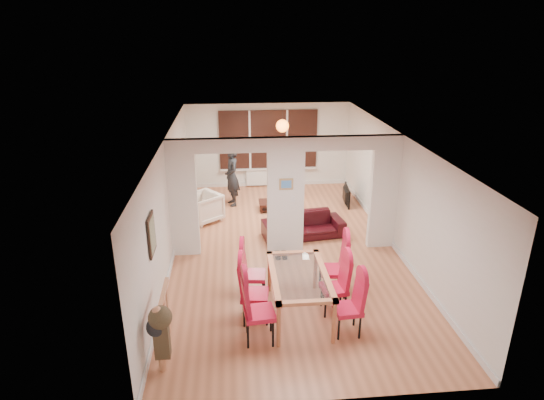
{
  "coord_description": "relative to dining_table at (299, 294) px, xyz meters",
  "views": [
    {
      "loc": [
        -1.14,
        -9.19,
        4.73
      ],
      "look_at": [
        -0.24,
        0.6,
        0.98
      ],
      "focal_mm": 30.0,
      "sensor_mm": 36.0,
      "label": 1
    }
  ],
  "objects": [
    {
      "name": "armchair",
      "position": [
        -1.86,
        4.31,
        -0.03
      ],
      "size": [
        1.14,
        1.14,
        0.75
      ],
      "primitive_type": "imported",
      "rotation": [
        0.0,
        0.0,
        -0.91
      ],
      "color": "#F6E2D0",
      "rests_on": "floor"
    },
    {
      "name": "shoes",
      "position": [
        -0.07,
        2.12,
        -0.36
      ],
      "size": [
        0.25,
        0.27,
        0.1
      ],
      "primitive_type": null,
      "color": "black",
      "rests_on": "floor"
    },
    {
      "name": "wall_poster",
      "position": [
        -2.41,
        0.11,
        1.19
      ],
      "size": [
        0.04,
        0.52,
        0.67
      ],
      "primitive_type": "cube",
      "color": "gray",
      "rests_on": "room_walls"
    },
    {
      "name": "coffee_table",
      "position": [
        0.17,
        4.9,
        -0.28
      ],
      "size": [
        1.2,
        0.86,
        0.25
      ],
      "primitive_type": null,
      "rotation": [
        0.0,
        0.0,
        0.33
      ],
      "color": "#371912",
      "rests_on": "floor"
    },
    {
      "name": "bay_window_blinds",
      "position": [
        0.06,
        6.95,
        1.09
      ],
      "size": [
        3.0,
        0.08,
        1.8
      ],
      "primitive_type": "cube",
      "color": "black",
      "rests_on": "room_walls"
    },
    {
      "name": "dining_table",
      "position": [
        0.0,
        0.0,
        0.0
      ],
      "size": [
        0.98,
        1.74,
        0.81
      ],
      "primitive_type": null,
      "color": "#BC6C45",
      "rests_on": "floor"
    },
    {
      "name": "radiator",
      "position": [
        0.06,
        6.91,
        -0.11
      ],
      "size": [
        1.4,
        0.08,
        0.5
      ],
      "primitive_type": "cube",
      "color": "white",
      "rests_on": "floor"
    },
    {
      "name": "dining_chair_la",
      "position": [
        -0.72,
        -0.62,
        0.18
      ],
      "size": [
        0.52,
        0.52,
        1.18
      ],
      "primitive_type": null,
      "rotation": [
        0.0,
        0.0,
        0.1
      ],
      "color": "red",
      "rests_on": "floor"
    },
    {
      "name": "dining_chair_lb",
      "position": [
        -0.77,
        -0.07,
        0.17
      ],
      "size": [
        0.51,
        0.51,
        1.15
      ],
      "primitive_type": null,
      "rotation": [
        0.0,
        0.0,
        -0.12
      ],
      "color": "red",
      "rests_on": "floor"
    },
    {
      "name": "pillar_photo",
      "position": [
        0.06,
        2.41,
        1.19
      ],
      "size": [
        0.3,
        0.03,
        0.25
      ],
      "primitive_type": "cube",
      "color": "#4C8CD8",
      "rests_on": "divider_wall"
    },
    {
      "name": "bottle",
      "position": [
        0.26,
        4.93,
        -0.01
      ],
      "size": [
        0.07,
        0.07,
        0.29
      ],
      "primitive_type": "cylinder",
      "color": "#143F19",
      "rests_on": "coffee_table"
    },
    {
      "name": "person",
      "position": [
        -1.09,
        5.41,
        0.43
      ],
      "size": [
        0.69,
        0.54,
        1.68
      ],
      "primitive_type": "imported",
      "rotation": [
        0.0,
        0.0,
        -1.32
      ],
      "color": "black",
      "rests_on": "floor"
    },
    {
      "name": "stair_newel",
      "position": [
        -2.19,
        -0.69,
        0.14
      ],
      "size": [
        0.4,
        1.2,
        1.1
      ],
      "primitive_type": null,
      "color": "tan",
      "rests_on": "floor"
    },
    {
      "name": "floor",
      "position": [
        0.06,
        2.51,
        -0.41
      ],
      "size": [
        5.0,
        9.0,
        0.01
      ],
      "primitive_type": "cube",
      "color": "#C2744E",
      "rests_on": "ground"
    },
    {
      "name": "television",
      "position": [
        2.06,
        5.17,
        -0.15
      ],
      "size": [
        0.91,
        0.22,
        0.52
      ],
      "primitive_type": "imported",
      "rotation": [
        0.0,
        0.0,
        1.46
      ],
      "color": "black",
      "rests_on": "floor"
    },
    {
      "name": "divider_wall",
      "position": [
        0.06,
        2.51,
        0.89
      ],
      "size": [
        5.0,
        0.18,
        2.6
      ],
      "primitive_type": "cube",
      "color": "white",
      "rests_on": "floor"
    },
    {
      "name": "pendant_light",
      "position": [
        0.36,
        5.81,
        1.74
      ],
      "size": [
        0.36,
        0.36,
        0.36
      ],
      "primitive_type": "sphere",
      "color": "orange",
      "rests_on": "room_walls"
    },
    {
      "name": "dining_chair_rb",
      "position": [
        0.62,
        0.04,
        0.13
      ],
      "size": [
        0.47,
        0.47,
        1.08
      ],
      "primitive_type": null,
      "rotation": [
        0.0,
        0.0,
        0.1
      ],
      "color": "red",
      "rests_on": "floor"
    },
    {
      "name": "room_walls",
      "position": [
        0.06,
        2.51,
        0.89
      ],
      "size": [
        5.0,
        9.0,
        2.6
      ],
      "primitive_type": null,
      "color": "silver",
      "rests_on": "floor"
    },
    {
      "name": "sofa",
      "position": [
        0.58,
        3.17,
        -0.12
      ],
      "size": [
        2.02,
        1.02,
        0.56
      ],
      "primitive_type": "imported",
      "rotation": [
        0.0,
        0.0,
        0.14
      ],
      "color": "black",
      "rests_on": "floor"
    },
    {
      "name": "bowl",
      "position": [
        0.32,
        4.95,
        -0.13
      ],
      "size": [
        0.2,
        0.2,
        0.05
      ],
      "primitive_type": "imported",
      "color": "#371912",
      "rests_on": "coffee_table"
    },
    {
      "name": "dining_chair_ra",
      "position": [
        0.71,
        -0.57,
        0.12
      ],
      "size": [
        0.46,
        0.46,
        1.06
      ],
      "primitive_type": null,
      "rotation": [
        0.0,
        0.0,
        0.08
      ],
      "color": "red",
      "rests_on": "floor"
    },
    {
      "name": "dining_chair_lc",
      "position": [
        -0.74,
        0.62,
        0.13
      ],
      "size": [
        0.48,
        0.48,
        1.08
      ],
      "primitive_type": null,
      "rotation": [
        0.0,
        0.0,
        -0.11
      ],
      "color": "red",
      "rests_on": "floor"
    },
    {
      "name": "dining_chair_rc",
      "position": [
        0.73,
        0.61,
        0.18
      ],
      "size": [
        0.5,
        0.5,
        1.17
      ],
      "primitive_type": null,
      "rotation": [
        0.0,
        0.0,
        -0.08
      ],
      "color": "red",
      "rests_on": "floor"
    }
  ]
}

